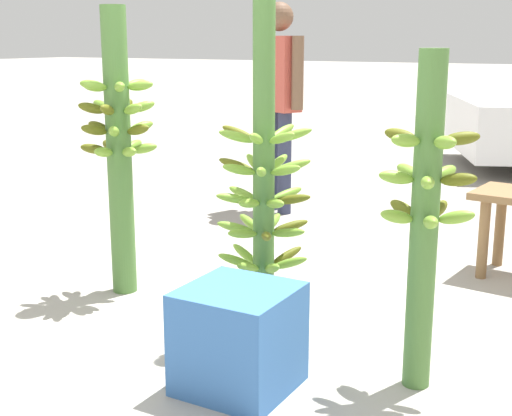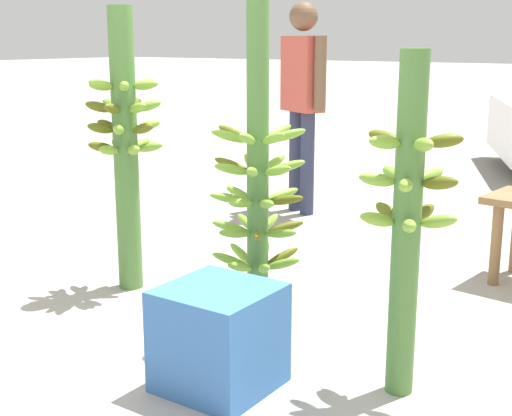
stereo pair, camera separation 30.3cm
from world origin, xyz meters
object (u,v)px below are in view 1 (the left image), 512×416
at_px(produce_crate, 239,338).
at_px(banana_stalk_right, 425,214).
at_px(banana_stalk_left, 119,145).
at_px(banana_stalk_center, 264,183).
at_px(vendor_person, 279,88).

bearing_deg(produce_crate, banana_stalk_right, 31.54).
distance_m(banana_stalk_right, produce_crate, 0.86).
height_order(banana_stalk_left, banana_stalk_center, banana_stalk_center).
bearing_deg(banana_stalk_right, banana_stalk_left, 170.77).
relative_size(banana_stalk_left, produce_crate, 3.67).
height_order(banana_stalk_left, produce_crate, banana_stalk_left).
bearing_deg(vendor_person, banana_stalk_center, 142.59).
relative_size(banana_stalk_right, vendor_person, 0.81).
relative_size(vendor_person, produce_crate, 3.93).
xyz_separation_m(banana_stalk_left, banana_stalk_center, (0.92, -0.09, -0.09)).
xyz_separation_m(banana_stalk_left, vendor_person, (-0.14, 2.05, 0.17)).
bearing_deg(produce_crate, banana_stalk_left, 149.89).
bearing_deg(banana_stalk_center, vendor_person, 116.28).
height_order(banana_stalk_center, vendor_person, vendor_person).
relative_size(banana_stalk_left, banana_stalk_right, 1.15).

